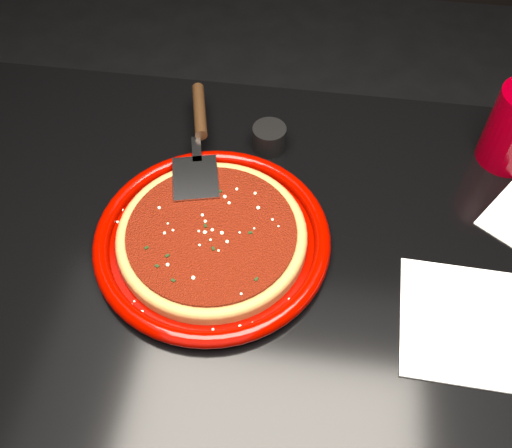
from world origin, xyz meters
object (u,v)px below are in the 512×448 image
(table, at_px, (271,376))
(pizza_server, at_px, (199,140))
(ramekin, at_px, (269,138))
(plate, at_px, (212,239))

(table, bearing_deg, pizza_server, 126.30)
(table, height_order, ramekin, ramekin)
(pizza_server, distance_m, ramekin, 0.12)
(plate, bearing_deg, table, -20.83)
(pizza_server, bearing_deg, ramekin, 7.17)
(table, xyz_separation_m, pizza_server, (-0.15, 0.20, 0.42))
(table, bearing_deg, plate, 159.17)
(table, distance_m, pizza_server, 0.49)
(plate, xyz_separation_m, pizza_server, (-0.05, 0.17, 0.03))
(plate, bearing_deg, ramekin, 74.67)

